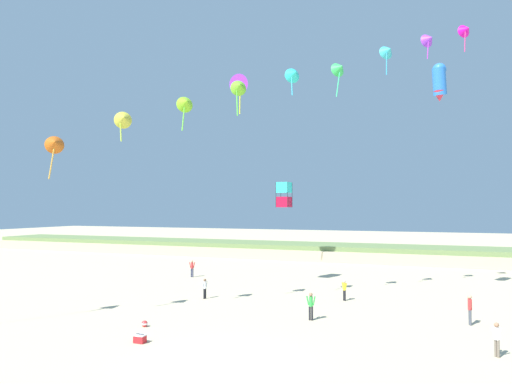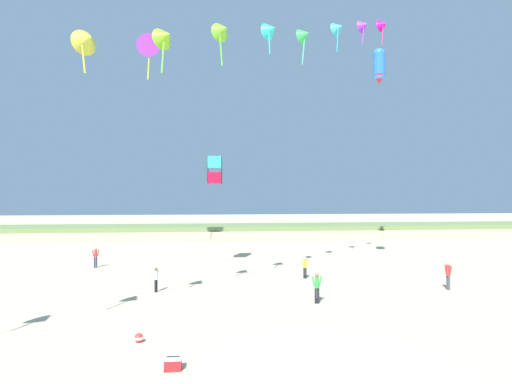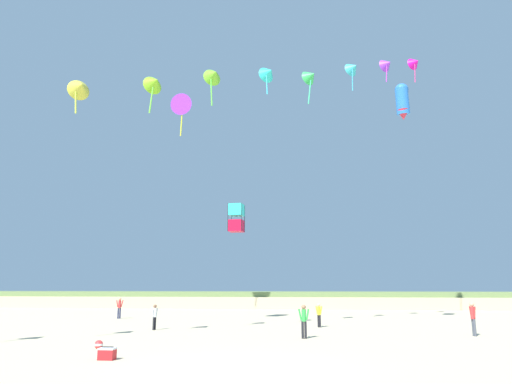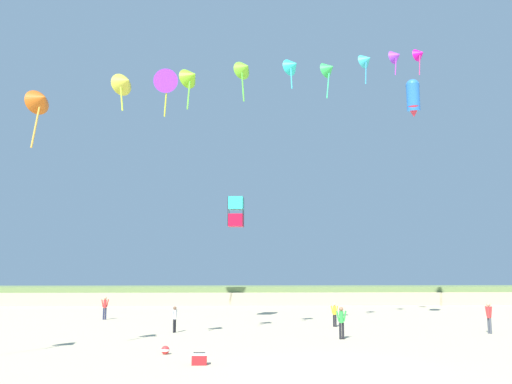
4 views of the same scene
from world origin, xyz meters
The scene contains 14 objects.
ground_plane centered at (0.00, 0.00, 0.00)m, with size 240.00×240.00×0.00m, color beige.
dune_ridge centered at (0.00, 42.78, 0.96)m, with size 120.00×9.54×1.94m.
person_near_left centered at (-7.13, 12.29, 0.87)m, with size 0.30×0.50×1.51m.
person_near_right centered at (2.87, 15.35, 0.88)m, with size 0.47×0.38×1.53m.
person_mid_center centered at (2.02, 8.72, 0.97)m, with size 0.59×0.23×1.68m.
person_far_left centered at (11.72, 5.08, 0.92)m, with size 0.44×0.45×1.58m.
person_far_right centered at (-13.32, 21.42, 0.98)m, with size 0.55×0.39×1.70m.
person_far_center centered at (11.01, 10.97, 1.02)m, with size 0.24×0.62×1.76m.
kite_banner_string centered at (-1.55, 10.92, 15.60)m, with size 28.84×24.06×22.23m.
large_kite_low_lead centered at (-9.63, 24.84, 19.81)m, with size 2.12×1.00×4.19m.
large_kite_mid_trail centered at (-3.55, 20.88, 8.07)m, with size 1.26×1.26×2.27m.
large_kite_high_solo centered at (9.65, 18.16, 16.51)m, with size 1.33×1.51×2.92m.
beach_cooler centered at (-4.96, 1.03, 0.21)m, with size 0.58×0.41×0.46m.
beach_ball centered at (-6.58, 3.76, 0.18)m, with size 0.36×0.36×0.36m.
Camera 1 is at (9.02, -18.70, 6.87)m, focal length 32.00 mm.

